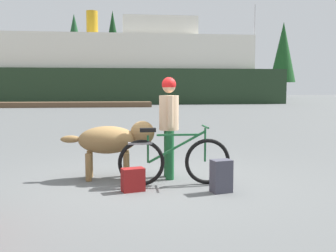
% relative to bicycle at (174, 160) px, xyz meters
% --- Properties ---
extents(ground_plane, '(160.00, 160.00, 0.00)m').
position_rel_bicycle_xyz_m(ground_plane, '(-0.35, 0.25, -0.38)').
color(ground_plane, '#595B5B').
extents(bicycle, '(1.73, 0.44, 0.91)m').
position_rel_bicycle_xyz_m(bicycle, '(0.00, 0.00, 0.00)').
color(bicycle, black).
rests_on(bicycle, ground_plane).
extents(person_cyclist, '(0.32, 0.53, 1.66)m').
position_rel_bicycle_xyz_m(person_cyclist, '(-0.02, 0.49, 0.61)').
color(person_cyclist, '#19592D').
rests_on(person_cyclist, ground_plane).
extents(dog, '(1.52, 0.53, 0.95)m').
position_rel_bicycle_xyz_m(dog, '(-0.91, 0.56, 0.26)').
color(dog, olive).
rests_on(dog, ground_plane).
extents(backpack, '(0.32, 0.26, 0.47)m').
position_rel_bicycle_xyz_m(backpack, '(0.62, -0.50, -0.15)').
color(backpack, '#3F3F4C').
rests_on(backpack, ground_plane).
extents(handbag_pannier, '(0.36, 0.26, 0.34)m').
position_rel_bicycle_xyz_m(handbag_pannier, '(-0.63, -0.30, -0.22)').
color(handbag_pannier, maroon).
rests_on(handbag_pannier, ground_plane).
extents(dock_pier, '(18.51, 2.10, 0.40)m').
position_rel_bicycle_xyz_m(dock_pier, '(-7.66, 26.06, -0.18)').
color(dock_pier, brown).
rests_on(dock_pier, ground_plane).
extents(ferry_boat, '(29.46, 7.04, 8.89)m').
position_rel_bicycle_xyz_m(ferry_boat, '(0.19, 33.71, 2.75)').
color(ferry_boat, '#1E331E').
rests_on(ferry_boat, ground_plane).
extents(sailboat_moored, '(6.65, 1.86, 9.51)m').
position_rel_bicycle_xyz_m(sailboat_moored, '(12.07, 31.70, 0.14)').
color(sailboat_moored, silver).
rests_on(sailboat_moored, ground_plane).
extents(pine_tree_far_left, '(3.65, 3.65, 11.43)m').
position_rel_bicycle_xyz_m(pine_tree_far_left, '(-6.93, 49.58, 6.88)').
color(pine_tree_far_left, '#4C331E').
rests_on(pine_tree_far_left, ground_plane).
extents(pine_tree_center, '(3.11, 3.11, 11.53)m').
position_rel_bicycle_xyz_m(pine_tree_center, '(-1.75, 47.18, 6.78)').
color(pine_tree_center, '#4C331E').
rests_on(pine_tree_center, ground_plane).
extents(pine_tree_far_right, '(3.49, 3.49, 10.59)m').
position_rel_bicycle_xyz_m(pine_tree_far_right, '(21.62, 47.48, 6.05)').
color(pine_tree_far_right, '#4C331E').
rests_on(pine_tree_far_right, ground_plane).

